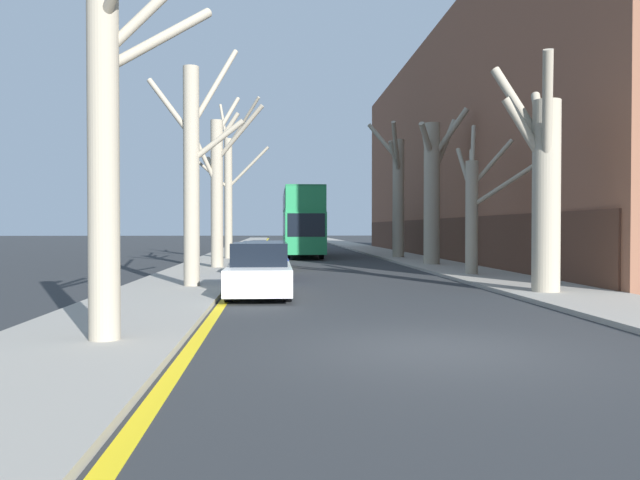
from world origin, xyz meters
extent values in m
plane|color=#2B2D30|center=(0.00, 0.00, 0.00)|extent=(300.00, 300.00, 0.00)
cube|color=gray|center=(-5.69, 50.00, 0.06)|extent=(3.29, 120.00, 0.12)
cube|color=gray|center=(5.69, 50.00, 0.06)|extent=(3.29, 120.00, 0.12)
cube|color=brown|center=(12.34, 30.34, 7.19)|extent=(10.00, 46.76, 14.38)
cube|color=#492D21|center=(7.32, 30.34, 1.25)|extent=(0.12, 45.83, 2.50)
cube|color=yellow|center=(-3.87, 50.00, 0.00)|extent=(0.24, 120.00, 0.01)
cylinder|color=gray|center=(-5.29, 0.60, 2.92)|extent=(0.50, 0.50, 5.83)
cylinder|color=gray|center=(-4.62, 0.85, 5.52)|extent=(1.52, 0.71, 1.72)
cylinder|color=gray|center=(-4.52, 1.34, 5.21)|extent=(1.73, 1.66, 1.60)
cylinder|color=gray|center=(-5.15, 10.08, 3.49)|extent=(0.50, 0.50, 6.98)
cylinder|color=gray|center=(-4.33, 10.00, 4.66)|extent=(1.74, 0.34, 1.39)
cylinder|color=gray|center=(-5.83, 10.29, 5.73)|extent=(1.55, 0.62, 1.93)
cylinder|color=gray|center=(-4.51, 11.04, 6.56)|extent=(1.49, 2.13, 3.02)
cylinder|color=gray|center=(-5.23, 19.50, 3.47)|extent=(0.57, 0.57, 6.93)
cylinder|color=gray|center=(-5.51, 20.24, 4.74)|extent=(0.80, 1.66, 1.34)
cylinder|color=gray|center=(-4.17, 19.00, 6.26)|extent=(2.34, 1.24, 2.51)
cylinder|color=gray|center=(-4.73, 19.45, 6.50)|extent=(1.18, 0.31, 1.63)
cylinder|color=gray|center=(-5.81, 19.19, 5.22)|extent=(1.40, 0.86, 2.71)
cylinder|color=gray|center=(-4.81, 20.63, 7.33)|extent=(1.08, 2.46, 2.30)
cylinder|color=gray|center=(-5.34, 27.92, 3.64)|extent=(0.48, 0.48, 7.28)
cylinder|color=gray|center=(-4.14, 27.76, 5.56)|extent=(2.54, 0.49, 2.53)
cylinder|color=gray|center=(-5.62, 28.56, 8.07)|extent=(0.78, 1.49, 3.01)
cylinder|color=gray|center=(-6.50, 27.46, 5.34)|extent=(2.47, 1.11, 2.19)
cylinder|color=gray|center=(-4.40, 27.01, 8.09)|extent=(2.08, 2.01, 2.74)
cylinder|color=gray|center=(5.19, 7.55, 2.78)|extent=(0.78, 0.78, 5.56)
cylinder|color=gray|center=(5.47, 8.60, 4.90)|extent=(0.88, 2.37, 2.70)
cylinder|color=gray|center=(4.90, 6.89, 5.06)|extent=(0.92, 1.67, 3.22)
cylinder|color=gray|center=(4.60, 7.59, 4.66)|extent=(1.43, 0.36, 2.04)
cylinder|color=gray|center=(4.61, 8.05, 5.38)|extent=(1.52, 1.36, 2.70)
cylinder|color=gray|center=(5.24, 14.47, 2.29)|extent=(0.50, 0.50, 4.59)
cylinder|color=gray|center=(5.50, 15.19, 5.07)|extent=(0.74, 1.63, 2.34)
cylinder|color=gray|center=(6.38, 13.54, 3.69)|extent=(2.46, 2.05, 1.93)
cylinder|color=gray|center=(5.59, 15.62, 4.33)|extent=(0.91, 2.45, 2.03)
cylinder|color=gray|center=(6.01, 14.37, 4.49)|extent=(1.70, 0.39, 1.91)
cylinder|color=gray|center=(5.11, 15.01, 4.22)|extent=(0.45, 1.26, 2.03)
cylinder|color=gray|center=(5.34, 21.19, 3.60)|extent=(0.81, 0.81, 7.20)
cylinder|color=gray|center=(5.33, 22.01, 5.75)|extent=(0.31, 1.88, 3.00)
cylinder|color=gray|center=(4.92, 20.59, 6.26)|extent=(1.18, 1.53, 1.65)
cylinder|color=gray|center=(6.00, 21.51, 5.97)|extent=(1.68, 1.00, 3.08)
cylinder|color=gray|center=(6.11, 20.78, 6.60)|extent=(1.87, 1.19, 2.55)
cylinder|color=gray|center=(5.18, 28.95, 3.74)|extent=(0.73, 0.73, 7.48)
cylinder|color=gray|center=(5.45, 29.62, 6.79)|extent=(0.84, 1.61, 1.63)
cylinder|color=gray|center=(4.79, 27.78, 6.75)|extent=(1.07, 2.60, 3.02)
cylinder|color=gray|center=(4.34, 29.55, 7.39)|extent=(1.98, 1.53, 2.54)
cylinder|color=gray|center=(4.86, 28.64, 6.35)|extent=(0.98, 0.96, 2.00)
cube|color=#1E7F47|center=(-0.72, 32.65, 1.62)|extent=(2.46, 11.55, 2.54)
cube|color=#1E7F47|center=(-0.72, 32.65, 3.64)|extent=(2.42, 11.32, 1.51)
cube|color=#1A6C3C|center=(-0.72, 32.65, 4.46)|extent=(2.42, 11.32, 0.12)
cube|color=black|center=(-0.72, 32.65, 2.11)|extent=(2.49, 10.17, 1.32)
cube|color=black|center=(-0.72, 32.65, 3.72)|extent=(2.49, 10.17, 1.15)
cube|color=black|center=(-0.72, 26.90, 2.11)|extent=(2.22, 0.06, 1.39)
cylinder|color=black|center=(-1.78, 29.19, 0.55)|extent=(0.30, 1.09, 1.09)
cylinder|color=black|center=(0.34, 29.19, 0.55)|extent=(0.30, 1.09, 1.09)
cylinder|color=black|center=(-1.78, 35.89, 0.55)|extent=(0.30, 1.09, 1.09)
cylinder|color=black|center=(0.34, 35.89, 0.55)|extent=(0.30, 1.09, 1.09)
cube|color=silver|center=(-2.97, 7.97, 0.53)|extent=(1.77, 4.44, 0.69)
cube|color=black|center=(-2.97, 8.23, 1.19)|extent=(1.55, 2.31, 0.64)
cylinder|color=black|center=(-3.74, 6.64, 0.33)|extent=(0.20, 0.65, 0.65)
cylinder|color=black|center=(-2.19, 6.64, 0.33)|extent=(0.20, 0.65, 0.65)
cylinder|color=black|center=(-3.74, 9.30, 0.33)|extent=(0.20, 0.65, 0.65)
cylinder|color=black|center=(-2.19, 9.30, 0.33)|extent=(0.20, 0.65, 0.65)
cube|color=navy|center=(-2.97, 14.32, 0.50)|extent=(1.82, 4.12, 0.64)
cube|color=black|center=(-2.97, 14.57, 1.12)|extent=(1.60, 2.14, 0.60)
cylinder|color=black|center=(-3.77, 13.08, 0.31)|extent=(0.20, 0.63, 0.63)
cylinder|color=black|center=(-2.17, 13.08, 0.31)|extent=(0.20, 0.63, 0.63)
cylinder|color=black|center=(-3.77, 15.56, 0.31)|extent=(0.20, 0.63, 0.63)
cylinder|color=black|center=(-2.17, 15.56, 0.31)|extent=(0.20, 0.63, 0.63)
cube|color=olive|center=(-2.97, 19.73, 0.50)|extent=(1.86, 4.27, 0.64)
cube|color=black|center=(-2.97, 19.98, 1.07)|extent=(1.64, 2.22, 0.50)
cylinder|color=black|center=(-3.79, 18.45, 0.30)|extent=(0.20, 0.60, 0.60)
cylinder|color=black|center=(-2.15, 18.45, 0.30)|extent=(0.20, 0.60, 0.60)
cylinder|color=black|center=(-3.79, 21.01, 0.30)|extent=(0.20, 0.60, 0.60)
cylinder|color=black|center=(-2.15, 21.01, 0.30)|extent=(0.20, 0.60, 0.60)
camera|label=1|loc=(-2.51, -9.71, 1.93)|focal=35.00mm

